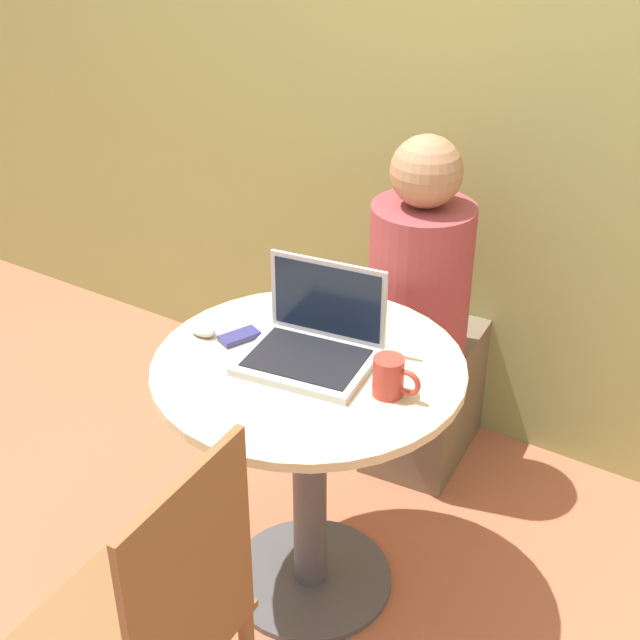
{
  "coord_description": "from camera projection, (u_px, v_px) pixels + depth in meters",
  "views": [
    {
      "loc": [
        1.02,
        -1.55,
        1.95
      ],
      "look_at": [
        0.0,
        0.05,
        0.85
      ],
      "focal_mm": 50.0,
      "sensor_mm": 36.0,
      "label": 1
    }
  ],
  "objects": [
    {
      "name": "coffee_cup",
      "position": [
        390.0,
        377.0,
        2.07
      ],
      "size": [
        0.12,
        0.07,
        0.1
      ],
      "color": "#B2382D",
      "rests_on": "round_table"
    },
    {
      "name": "computer_mouse",
      "position": [
        203.0,
        330.0,
        2.32
      ],
      "size": [
        0.07,
        0.05,
        0.03
      ],
      "color": "#B2B2B7",
      "rests_on": "round_table"
    },
    {
      "name": "back_wall",
      "position": [
        485.0,
        57.0,
        2.64
      ],
      "size": [
        7.0,
        0.05,
        2.6
      ],
      "color": "#939956",
      "rests_on": "ground_plane"
    },
    {
      "name": "ground_plane",
      "position": [
        310.0,
        580.0,
        2.58
      ],
      "size": [
        12.0,
        12.0,
        0.0
      ],
      "primitive_type": "plane",
      "color": "#B26042"
    },
    {
      "name": "round_table",
      "position": [
        309.0,
        434.0,
        2.32
      ],
      "size": [
        0.79,
        0.79,
        0.75
      ],
      "color": "#4C4C51",
      "rests_on": "ground_plane"
    },
    {
      "name": "chair_empty",
      "position": [
        152.0,
        634.0,
        1.82
      ],
      "size": [
        0.42,
        0.42,
        0.93
      ],
      "color": "brown",
      "rests_on": "ground_plane"
    },
    {
      "name": "laptop",
      "position": [
        314.0,
        342.0,
        2.2
      ],
      "size": [
        0.34,
        0.29,
        0.23
      ],
      "color": "#B7B7BC",
      "rests_on": "round_table"
    },
    {
      "name": "cell_phone",
      "position": [
        238.0,
        337.0,
        2.3
      ],
      "size": [
        0.09,
        0.12,
        0.02
      ],
      "color": "navy",
      "rests_on": "round_table"
    },
    {
      "name": "person_seated",
      "position": [
        423.0,
        335.0,
        2.82
      ],
      "size": [
        0.33,
        0.49,
        1.16
      ],
      "color": "brown",
      "rests_on": "ground_plane"
    }
  ]
}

